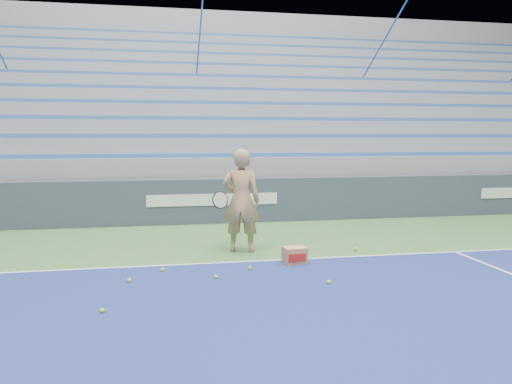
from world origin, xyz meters
The scene contains 11 objects.
sponsor_barrier centered at (0.00, 15.88, 0.55)m, with size 30.00×0.32×1.10m.
bleachers centered at (0.00, 21.60, 2.36)m, with size 31.00×9.15×7.30m.
tennis_player centered at (0.22, 12.68, 0.96)m, with size 1.00×0.93×1.92m.
ball_box centered at (0.97, 11.63, 0.14)m, with size 0.40×0.33×0.29m.
tennis_ball_0 centered at (-1.95, 9.76, 0.03)m, with size 0.07×0.07×0.07m, color #A7DD2D.
tennis_ball_1 centered at (-1.22, 11.51, 0.03)m, with size 0.07×0.07×0.07m, color #A7DD2D.
tennis_ball_2 centered at (1.15, 10.39, 0.03)m, with size 0.07×0.07×0.07m, color #A7DD2D.
tennis_ball_3 centered at (0.16, 11.38, 0.03)m, with size 0.07×0.07×0.07m, color #A7DD2D.
tennis_ball_4 centered at (-0.43, 10.97, 0.03)m, with size 0.07×0.07×0.07m, color #A7DD2D.
tennis_ball_5 centered at (-1.71, 11.01, 0.03)m, with size 0.07×0.07×0.07m, color #A7DD2D.
tennis_ball_6 centered at (2.35, 12.35, 0.03)m, with size 0.07×0.07×0.07m, color #A7DD2D.
Camera 1 is at (-1.18, 3.66, 2.15)m, focal length 35.00 mm.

